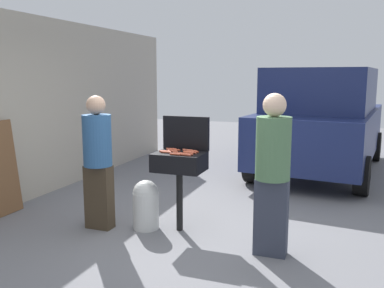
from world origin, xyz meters
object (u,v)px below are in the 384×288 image
at_px(hot_dog_8, 192,151).
at_px(hot_dog_10, 178,153).
at_px(hot_dog_11, 172,150).
at_px(parked_minivan, 322,120).
at_px(hot_dog_2, 175,150).
at_px(hot_dog_13, 191,153).
at_px(hot_dog_4, 188,154).
at_px(hot_dog_7, 175,154).
at_px(hot_dog_14, 171,149).
at_px(person_left, 98,157).
at_px(propane_tank, 146,204).
at_px(hot_dog_6, 189,152).
at_px(hot_dog_5, 173,151).
at_px(bbq_grill, 179,165).
at_px(person_right, 273,169).
at_px(hot_dog_12, 166,152).
at_px(hot_dog_9, 165,151).
at_px(hot_dog_15, 188,150).
at_px(hot_dog_3, 185,155).
at_px(hot_dog_0, 188,153).
at_px(hot_dog_1, 193,152).

distance_m(hot_dog_8, hot_dog_10, 0.22).
distance_m(hot_dog_11, parked_minivan, 4.23).
height_order(hot_dog_2, hot_dog_13, same).
relative_size(hot_dog_4, hot_dog_13, 1.00).
height_order(hot_dog_4, hot_dog_7, same).
distance_m(hot_dog_4, hot_dog_14, 0.40).
distance_m(hot_dog_4, person_left, 1.13).
bearing_deg(propane_tank, hot_dog_6, 14.41).
relative_size(hot_dog_5, hot_dog_7, 1.00).
height_order(hot_dog_10, hot_dog_14, same).
bearing_deg(bbq_grill, hot_dog_2, 132.98).
distance_m(hot_dog_11, hot_dog_14, 0.10).
bearing_deg(hot_dog_2, hot_dog_14, 152.61).
bearing_deg(person_right, bbq_grill, -31.22).
xyz_separation_m(hot_dog_2, hot_dog_6, (0.20, -0.07, 0.00)).
bearing_deg(person_right, hot_dog_12, -26.44).
relative_size(hot_dog_10, person_left, 0.08).
relative_size(hot_dog_6, hot_dog_9, 1.00).
height_order(hot_dog_6, hot_dog_15, same).
relative_size(hot_dog_14, hot_dog_15, 1.00).
distance_m(hot_dog_3, hot_dog_12, 0.29).
distance_m(propane_tank, parked_minivan, 4.54).
relative_size(bbq_grill, person_right, 0.57).
bearing_deg(hot_dog_7, hot_dog_0, 49.88).
relative_size(hot_dog_2, hot_dog_12, 1.00).
bearing_deg(hot_dog_4, hot_dog_10, 173.80).
xyz_separation_m(hot_dog_6, hot_dog_12, (-0.25, -0.11, 0.00)).
distance_m(hot_dog_1, hot_dog_4, 0.18).
distance_m(hot_dog_2, hot_dog_8, 0.22).
bearing_deg(hot_dog_5, parked_minivan, 69.63).
relative_size(hot_dog_1, person_left, 0.08).
relative_size(hot_dog_11, hot_dog_12, 1.00).
distance_m(hot_dog_11, hot_dog_12, 0.13).
bearing_deg(parked_minivan, hot_dog_14, 74.23).
height_order(hot_dog_9, hot_dog_14, same).
xyz_separation_m(hot_dog_7, hot_dog_8, (0.11, 0.27, 0.00)).
height_order(hot_dog_10, propane_tank, hot_dog_10).
xyz_separation_m(hot_dog_1, person_right, (1.02, -0.39, -0.05)).
bearing_deg(hot_dog_3, hot_dog_2, 132.38).
relative_size(bbq_grill, hot_dog_9, 7.47).
bearing_deg(hot_dog_0, person_right, -15.63).
height_order(hot_dog_7, hot_dog_10, same).
distance_m(hot_dog_2, hot_dog_7, 0.28).
xyz_separation_m(hot_dog_0, hot_dog_2, (-0.22, 0.13, 0.00)).
distance_m(hot_dog_3, hot_dog_10, 0.13).
xyz_separation_m(hot_dog_3, hot_dog_11, (-0.26, 0.21, 0.00)).
height_order(hot_dog_15, propane_tank, hot_dog_15).
xyz_separation_m(hot_dog_15, propane_tank, (-0.47, -0.23, -0.66)).
bearing_deg(propane_tank, person_left, -162.30).
bearing_deg(person_left, hot_dog_7, 18.88).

